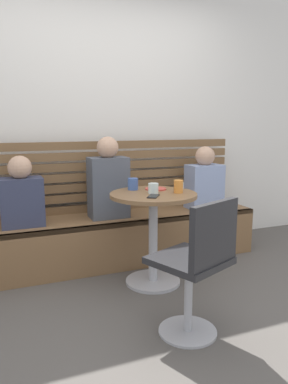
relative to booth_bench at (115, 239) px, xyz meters
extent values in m
plane|color=#514C47|center=(0.00, -1.20, -0.22)|extent=(8.00, 8.00, 0.00)
cube|color=silver|center=(0.00, 0.44, 1.23)|extent=(5.20, 0.10, 2.90)
cube|color=brown|center=(0.00, 0.00, 0.00)|extent=(2.70, 0.52, 0.44)
cube|color=brown|center=(0.00, -0.24, 0.20)|extent=(2.70, 0.04, 0.04)
cube|color=brown|center=(0.00, 0.24, 0.26)|extent=(2.65, 0.04, 0.07)
cube|color=brown|center=(0.00, 0.24, 0.36)|extent=(2.65, 0.04, 0.07)
cube|color=brown|center=(0.00, 0.24, 0.46)|extent=(2.65, 0.04, 0.07)
cube|color=brown|center=(0.00, 0.24, 0.56)|extent=(2.65, 0.04, 0.07)
cube|color=brown|center=(0.00, 0.24, 0.66)|extent=(2.65, 0.04, 0.07)
cube|color=brown|center=(0.00, 0.24, 0.75)|extent=(2.65, 0.04, 0.07)
cube|color=brown|center=(0.00, 0.24, 0.85)|extent=(2.65, 0.04, 0.07)
cylinder|color=#ADADB2|center=(0.14, -0.56, -0.21)|extent=(0.44, 0.44, 0.02)
cylinder|color=#ADADB2|center=(0.14, -0.56, 0.15)|extent=(0.07, 0.07, 0.69)
cylinder|color=brown|center=(0.14, -0.56, 0.50)|extent=(0.68, 0.68, 0.03)
cylinder|color=#ADADB2|center=(0.05, -1.31, -0.21)|extent=(0.36, 0.36, 0.02)
cylinder|color=#ADADB2|center=(0.05, -1.31, 0.00)|extent=(0.05, 0.05, 0.45)
cube|color=#232326|center=(0.05, -1.31, 0.25)|extent=(0.52, 0.52, 0.04)
cube|color=#232326|center=(0.11, -1.46, 0.45)|extent=(0.38, 0.19, 0.36)
cube|color=#4C515B|center=(-0.06, -0.02, 0.49)|extent=(0.34, 0.22, 0.54)
sphere|color=tan|center=(-0.06, -0.02, 0.84)|extent=(0.19, 0.19, 0.19)
cube|color=#8C9EC6|center=(0.93, -0.02, 0.44)|extent=(0.34, 0.22, 0.43)
sphere|color=tan|center=(0.93, -0.02, 0.74)|extent=(0.19, 0.19, 0.19)
cube|color=#333851|center=(-0.80, -0.03, 0.42)|extent=(0.34, 0.22, 0.40)
sphere|color=tan|center=(-0.80, -0.03, 0.70)|extent=(0.19, 0.19, 0.19)
cylinder|color=silver|center=(0.13, -0.57, 0.56)|extent=(0.08, 0.08, 0.08)
cylinder|color=orange|center=(0.33, -0.62, 0.57)|extent=(0.07, 0.07, 0.10)
cylinder|color=silver|center=(0.42, -0.48, 0.55)|extent=(0.06, 0.06, 0.05)
cylinder|color=#3D5B9E|center=(0.05, -0.36, 0.57)|extent=(0.08, 0.08, 0.09)
cylinder|color=#DB4C42|center=(0.22, -0.42, 0.52)|extent=(0.17, 0.17, 0.01)
cube|color=black|center=(0.08, -0.69, 0.52)|extent=(0.14, 0.15, 0.01)
camera|label=1|loc=(-0.99, -3.14, 1.05)|focal=34.65mm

